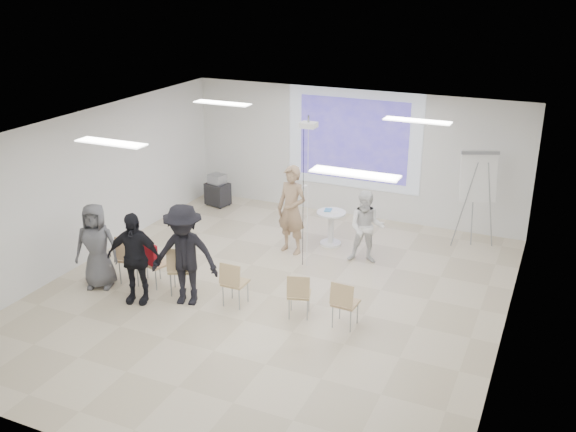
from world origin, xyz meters
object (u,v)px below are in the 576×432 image
at_px(player_left, 292,204).
at_px(chair_right_far, 344,301).
at_px(chair_left_inner, 181,266).
at_px(laptop, 182,266).
at_px(chair_right_inner, 299,292).
at_px(flipchart_easel, 478,178).
at_px(chair_far_left, 130,256).
at_px(player_right, 367,224).
at_px(chair_left_mid, 153,261).
at_px(audience_outer, 96,241).
at_px(chair_center, 233,280).
at_px(audience_mid, 184,249).
at_px(pedestal_table, 331,226).
at_px(av_cart, 218,191).
at_px(audience_left, 134,251).

relative_size(player_left, chair_right_far, 2.51).
height_order(chair_left_inner, laptop, chair_left_inner).
bearing_deg(chair_right_inner, flipchart_easel, 45.82).
bearing_deg(chair_far_left, player_right, 28.31).
bearing_deg(chair_left_mid, flipchart_easel, 58.88).
height_order(chair_right_inner, audience_outer, audience_outer).
bearing_deg(chair_center, chair_left_mid, 177.54).
xyz_separation_m(chair_far_left, chair_left_inner, (1.09, 0.01, -0.01)).
relative_size(laptop, audience_mid, 0.17).
height_order(chair_right_far, audience_outer, audience_outer).
height_order(laptop, audience_mid, audience_mid).
height_order(chair_far_left, audience_outer, audience_outer).
xyz_separation_m(player_right, audience_outer, (-4.15, -3.03, 0.08)).
relative_size(player_right, chair_left_mid, 1.90).
xyz_separation_m(chair_left_inner, laptop, (-0.03, 0.09, -0.05)).
bearing_deg(chair_right_inner, chair_left_mid, 163.01).
height_order(chair_far_left, chair_right_inner, chair_far_left).
relative_size(chair_center, chair_right_inner, 1.04).
bearing_deg(chair_right_far, player_right, 102.43).
relative_size(chair_left_inner, audience_outer, 0.52).
relative_size(pedestal_table, audience_mid, 0.37).
bearing_deg(player_left, audience_mid, -93.34).
distance_m(chair_left_inner, laptop, 0.11).
distance_m(chair_center, flipchart_easel, 5.60).
relative_size(pedestal_table, av_cart, 0.95).
relative_size(player_left, flipchart_easel, 1.01).
height_order(pedestal_table, av_cart, av_cart).
relative_size(pedestal_table, chair_right_far, 0.92).
xyz_separation_m(player_left, chair_right_far, (2.00, -2.44, -0.55)).
bearing_deg(chair_far_left, audience_outer, -152.50).
relative_size(player_right, flipchart_easel, 0.79).
xyz_separation_m(player_left, audience_outer, (-2.61, -2.88, -0.15)).
bearing_deg(audience_mid, audience_left, -174.02).
distance_m(player_left, audience_outer, 3.88).
xyz_separation_m(chair_center, laptop, (-1.10, 0.10, 0.01)).
bearing_deg(av_cart, player_right, -8.41).
distance_m(audience_mid, audience_outer, 1.82).
relative_size(audience_left, av_cart, 2.37).
xyz_separation_m(chair_left_inner, chair_right_far, (3.05, 0.09, -0.06)).
bearing_deg(chair_left_mid, chair_right_inner, 18.92).
relative_size(pedestal_table, audience_outer, 0.42).
relative_size(chair_left_mid, audience_mid, 0.42).
distance_m(player_left, chair_right_inner, 2.79).
xyz_separation_m(audience_left, audience_mid, (0.84, 0.30, 0.09)).
relative_size(chair_right_far, audience_left, 0.44).
height_order(player_right, audience_mid, audience_mid).
bearing_deg(audience_outer, chair_right_far, -15.76).
xyz_separation_m(player_left, av_cart, (-2.82, 1.84, -0.68)).
bearing_deg(chair_right_inner, player_left, 98.97).
bearing_deg(pedestal_table, chair_right_inner, -79.13).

